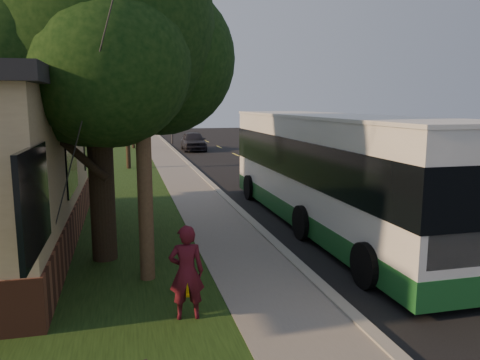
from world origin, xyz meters
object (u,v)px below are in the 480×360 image
at_px(fire_hydrant, 188,276).
at_px(leafy_tree, 96,32).
at_px(bare_tree_near, 127,131).
at_px(traffic_signal, 172,108).
at_px(skateboarder, 187,272).
at_px(transit_bus, 332,168).
at_px(bare_tree_far, 133,124).
at_px(distant_car, 193,141).
at_px(utility_pole, 140,50).

bearing_deg(fire_hydrant, leafy_tree, 120.67).
height_order(leafy_tree, bare_tree_near, leafy_tree).
relative_size(bare_tree_near, traffic_signal, 0.78).
bearing_deg(skateboarder, fire_hydrant, -93.76).
bearing_deg(bare_tree_near, transit_bus, -67.81).
distance_m(fire_hydrant, leafy_tree, 5.65).
relative_size(bare_tree_near, bare_tree_far, 1.07).
bearing_deg(traffic_signal, bare_tree_near, -104.04).
relative_size(leafy_tree, transit_bus, 0.64).
xyz_separation_m(fire_hydrant, distant_car, (4.10, 27.67, 0.30)).
bearing_deg(leafy_tree, bare_tree_far, 87.55).
bearing_deg(bare_tree_far, utility_pole, -90.60).
relative_size(utility_pole, skateboarder, 5.65).
distance_m(traffic_signal, skateboarder, 35.21).
bearing_deg(distant_car, fire_hydrant, -96.26).
relative_size(bare_tree_far, transit_bus, 0.33).
relative_size(leafy_tree, bare_tree_far, 1.94).
bearing_deg(leafy_tree, traffic_signal, 81.53).
bearing_deg(fire_hydrant, transit_bus, 40.45).
bearing_deg(fire_hydrant, distant_car, 81.57).
bearing_deg(skateboarder, leafy_tree, -63.94).
height_order(utility_pole, transit_bus, utility_pole).
relative_size(leafy_tree, bare_tree_near, 1.81).
bearing_deg(transit_bus, fire_hydrant, -139.55).
bearing_deg(fire_hydrant, bare_tree_near, 92.86).
bearing_deg(bare_tree_near, fire_hydrant, -87.14).
relative_size(utility_pole, leafy_tree, 1.16).
distance_m(skateboarder, distant_car, 28.96).
distance_m(leafy_tree, bare_tree_far, 27.56).
bearing_deg(leafy_tree, utility_pole, -62.40).
height_order(fire_hydrant, distant_car, distant_car).
relative_size(leafy_tree, traffic_signal, 1.42).
bearing_deg(utility_pole, distant_car, 79.79).
distance_m(transit_bus, distant_car, 23.62).
bearing_deg(utility_pole, bare_tree_near, 90.66).
xyz_separation_m(fire_hydrant, leafy_tree, (-1.57, 2.65, 4.73)).
bearing_deg(leafy_tree, bare_tree_near, 87.50).
xyz_separation_m(utility_pole, skateboarder, (0.56, -1.98, -3.76)).
height_order(bare_tree_near, bare_tree_far, bare_tree_near).
relative_size(fire_hydrant, bare_tree_far, 0.18).
height_order(bare_tree_near, transit_bus, bare_tree_near).
xyz_separation_m(bare_tree_far, distant_car, (4.50, -2.33, -1.27)).
bearing_deg(transit_bus, skateboarder, -134.24).
xyz_separation_m(leafy_tree, skateboarder, (1.43, -3.63, -4.29)).
height_order(bare_tree_near, skateboarder, bare_tree_near).
bearing_deg(bare_tree_far, traffic_signal, 48.81).
bearing_deg(utility_pole, leafy_tree, 117.60).
distance_m(utility_pole, distant_car, 27.38).
height_order(transit_bus, skateboarder, transit_bus).
relative_size(fire_hydrant, traffic_signal, 0.13).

